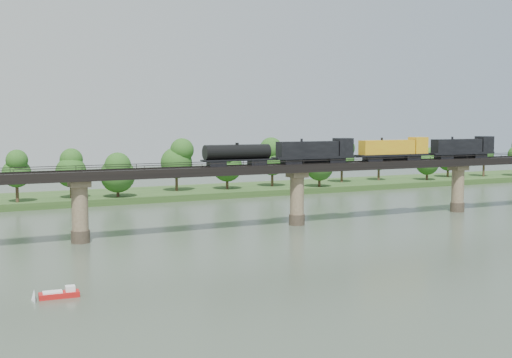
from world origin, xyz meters
name	(u,v)px	position (x,y,z in m)	size (l,w,h in m)	color
ground	(400,254)	(0.00, 0.00, 0.00)	(400.00, 400.00, 0.00)	#344033
far_bank	(192,192)	(0.00, 85.00, 0.80)	(300.00, 24.00, 1.60)	#27451B
bridge	(297,196)	(0.00, 30.00, 5.46)	(236.00, 30.00, 11.50)	#473A2D
bridge_superstructure	(297,162)	(0.00, 30.00, 11.79)	(220.00, 4.90, 0.75)	black
far_treeline	(167,164)	(-8.21, 80.52, 8.83)	(289.06, 17.54, 13.60)	#382619
freight_train	(368,150)	(16.12, 30.00, 13.74)	(68.11, 2.65, 4.69)	black
motorboat	(60,294)	(-48.62, -1.68, 0.41)	(4.39, 1.87, 1.20)	#B51514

